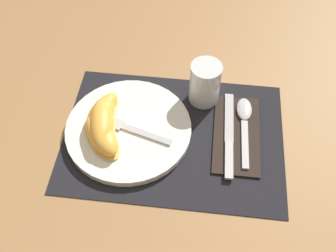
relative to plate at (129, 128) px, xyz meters
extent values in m
plane|color=#A37547|center=(0.10, 0.00, -0.01)|extent=(3.00, 3.00, 0.00)
cube|color=black|center=(0.10, 0.00, -0.01)|extent=(0.47, 0.33, 0.00)
cylinder|color=white|center=(0.00, 0.00, 0.00)|extent=(0.27, 0.27, 0.02)
cylinder|color=silver|center=(0.15, 0.11, 0.04)|extent=(0.07, 0.07, 0.10)
cylinder|color=orange|center=(0.15, 0.11, 0.01)|extent=(0.06, 0.06, 0.03)
cube|color=#2D231E|center=(0.23, 0.02, -0.01)|extent=(0.10, 0.21, 0.00)
cube|color=#BCBCC1|center=(0.22, -0.06, 0.00)|extent=(0.02, 0.09, 0.01)
cube|color=#BCBCC1|center=(0.21, 0.06, 0.00)|extent=(0.02, 0.13, 0.01)
cube|color=#BCBCC1|center=(0.25, -0.01, 0.00)|extent=(0.02, 0.12, 0.01)
ellipsoid|color=#BCBCC1|center=(0.25, 0.08, 0.00)|extent=(0.03, 0.06, 0.01)
cube|color=#BCBCC1|center=(0.04, -0.02, 0.01)|extent=(0.11, 0.04, 0.00)
cube|color=#BCBCC1|center=(-0.05, 0.01, 0.01)|extent=(0.07, 0.04, 0.00)
ellipsoid|color=#F7C656|center=(-0.06, 0.03, 0.01)|extent=(0.08, 0.11, 0.01)
ellipsoid|color=#F9B242|center=(-0.06, 0.03, 0.03)|extent=(0.08, 0.10, 0.04)
ellipsoid|color=#F7C656|center=(-0.06, 0.01, 0.01)|extent=(0.06, 0.10, 0.01)
ellipsoid|color=#F9B242|center=(-0.06, 0.01, 0.03)|extent=(0.05, 0.10, 0.04)
ellipsoid|color=#F7C656|center=(-0.05, -0.02, 0.01)|extent=(0.08, 0.14, 0.01)
ellipsoid|color=#F9B242|center=(-0.05, -0.02, 0.03)|extent=(0.07, 0.14, 0.05)
ellipsoid|color=#F7C656|center=(-0.05, -0.04, 0.01)|extent=(0.12, 0.13, 0.01)
ellipsoid|color=#F9B242|center=(-0.05, -0.04, 0.03)|extent=(0.11, 0.12, 0.04)
camera|label=1|loc=(0.14, -0.48, 0.69)|focal=42.00mm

